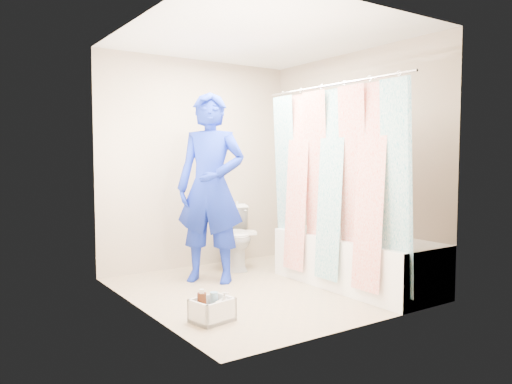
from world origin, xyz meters
TOP-DOWN VIEW (x-y plane):
  - floor at (0.00, 0.00)m, footprint 2.60×2.60m
  - ceiling at (0.00, 0.00)m, footprint 2.40×2.60m
  - wall_back at (0.00, 1.30)m, footprint 2.40×0.02m
  - wall_front at (0.00, -1.30)m, footprint 2.40×0.02m
  - wall_left at (-1.20, 0.00)m, footprint 0.02×2.60m
  - wall_right at (1.20, 0.00)m, footprint 0.02×2.60m
  - bathtub at (0.85, -0.43)m, footprint 0.70×1.75m
  - curtain_rod at (0.52, -0.43)m, footprint 0.02×1.90m
  - shower_curtain at (0.52, -0.43)m, footprint 0.06×1.75m
  - toilet at (0.30, 0.96)m, footprint 0.65×0.80m
  - tank_lid at (0.25, 0.86)m, footprint 0.48×0.35m
  - tank_internals at (0.34, 1.16)m, footprint 0.17×0.09m
  - plumber at (-0.24, 0.55)m, footprint 0.82×0.83m
  - cleaning_caddy at (-0.84, -0.57)m, footprint 0.34×0.30m

SIDE VIEW (x-z plane):
  - floor at x=0.00m, z-range 0.00..0.00m
  - cleaning_caddy at x=-0.84m, z-range -0.03..0.20m
  - bathtub at x=0.85m, z-range 0.02..0.52m
  - toilet at x=0.30m, z-range 0.00..0.72m
  - tank_lid at x=0.25m, z-range 0.40..0.44m
  - tank_internals at x=0.34m, z-range 0.59..0.82m
  - plumber at x=-0.24m, z-range 0.00..1.93m
  - shower_curtain at x=0.52m, z-range 0.12..1.92m
  - wall_back at x=0.00m, z-range 0.00..2.40m
  - wall_front at x=0.00m, z-range 0.00..2.40m
  - wall_left at x=-1.20m, z-range 0.00..2.40m
  - wall_right at x=1.20m, z-range 0.00..2.40m
  - curtain_rod at x=0.52m, z-range 1.94..1.96m
  - ceiling at x=0.00m, z-range 2.39..2.41m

